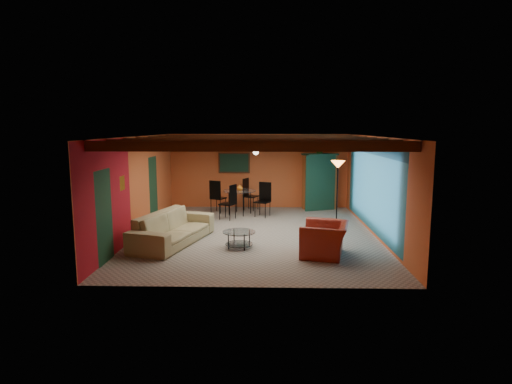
{
  "coord_description": "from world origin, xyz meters",
  "views": [
    {
      "loc": [
        0.31,
        -11.5,
        2.95
      ],
      "look_at": [
        0.0,
        0.2,
        1.15
      ],
      "focal_mm": 29.72,
      "sensor_mm": 36.0,
      "label": 1
    }
  ],
  "objects_px": {
    "armchair": "(325,239)",
    "vase": "(240,178)",
    "coffee_table": "(239,239)",
    "floor_lamp": "(337,194)",
    "armoire": "(319,182)",
    "potted_plant": "(320,149)",
    "sofa": "(173,228)",
    "dining_table": "(240,198)"
  },
  "relations": [
    {
      "from": "sofa",
      "to": "armchair",
      "type": "xyz_separation_m",
      "value": [
        3.73,
        -0.94,
        -0.02
      ]
    },
    {
      "from": "armchair",
      "to": "vase",
      "type": "bearing_deg",
      "value": -140.45
    },
    {
      "from": "sofa",
      "to": "floor_lamp",
      "type": "bearing_deg",
      "value": -51.15
    },
    {
      "from": "sofa",
      "to": "coffee_table",
      "type": "xyz_separation_m",
      "value": [
        1.71,
        -0.36,
        -0.19
      ]
    },
    {
      "from": "armchair",
      "to": "coffee_table",
      "type": "relative_size",
      "value": 1.45
    },
    {
      "from": "armchair",
      "to": "vase",
      "type": "height_order",
      "value": "vase"
    },
    {
      "from": "armchair",
      "to": "coffee_table",
      "type": "height_order",
      "value": "armchair"
    },
    {
      "from": "armoire",
      "to": "potted_plant",
      "type": "bearing_deg",
      "value": 0.0
    },
    {
      "from": "coffee_table",
      "to": "floor_lamp",
      "type": "xyz_separation_m",
      "value": [
        2.74,
        2.2,
        0.79
      ]
    },
    {
      "from": "dining_table",
      "to": "armoire",
      "type": "bearing_deg",
      "value": 20.24
    },
    {
      "from": "dining_table",
      "to": "armoire",
      "type": "relative_size",
      "value": 1.13
    },
    {
      "from": "sofa",
      "to": "armchair",
      "type": "distance_m",
      "value": 3.85
    },
    {
      "from": "floor_lamp",
      "to": "sofa",
      "type": "bearing_deg",
      "value": -157.47
    },
    {
      "from": "armchair",
      "to": "armoire",
      "type": "xyz_separation_m",
      "value": [
        0.55,
        5.66,
        0.59
      ]
    },
    {
      "from": "armchair",
      "to": "potted_plant",
      "type": "distance_m",
      "value": 5.96
    },
    {
      "from": "coffee_table",
      "to": "floor_lamp",
      "type": "distance_m",
      "value": 3.61
    },
    {
      "from": "armoire",
      "to": "potted_plant",
      "type": "height_order",
      "value": "potted_plant"
    },
    {
      "from": "armoire",
      "to": "vase",
      "type": "relative_size",
      "value": 9.44
    },
    {
      "from": "sofa",
      "to": "floor_lamp",
      "type": "xyz_separation_m",
      "value": [
        4.45,
        1.85,
        0.59
      ]
    },
    {
      "from": "dining_table",
      "to": "floor_lamp",
      "type": "xyz_separation_m",
      "value": [
        2.98,
        -1.84,
        0.42
      ]
    },
    {
      "from": "sofa",
      "to": "vase",
      "type": "height_order",
      "value": "vase"
    },
    {
      "from": "sofa",
      "to": "coffee_table",
      "type": "relative_size",
      "value": 3.39
    },
    {
      "from": "floor_lamp",
      "to": "vase",
      "type": "xyz_separation_m",
      "value": [
        -2.98,
        1.84,
        0.25
      ]
    },
    {
      "from": "armchair",
      "to": "vase",
      "type": "xyz_separation_m",
      "value": [
        -2.26,
        4.62,
        0.87
      ]
    },
    {
      "from": "floor_lamp",
      "to": "potted_plant",
      "type": "relative_size",
      "value": 4.51
    },
    {
      "from": "sofa",
      "to": "vase",
      "type": "relative_size",
      "value": 13.33
    },
    {
      "from": "sofa",
      "to": "potted_plant",
      "type": "relative_size",
      "value": 6.24
    },
    {
      "from": "armoire",
      "to": "floor_lamp",
      "type": "height_order",
      "value": "floor_lamp"
    },
    {
      "from": "coffee_table",
      "to": "potted_plant",
      "type": "xyz_separation_m",
      "value": [
        2.58,
        5.08,
        1.97
      ]
    },
    {
      "from": "sofa",
      "to": "dining_table",
      "type": "height_order",
      "value": "dining_table"
    },
    {
      "from": "dining_table",
      "to": "potted_plant",
      "type": "height_order",
      "value": "potted_plant"
    },
    {
      "from": "sofa",
      "to": "dining_table",
      "type": "bearing_deg",
      "value": -5.42
    },
    {
      "from": "coffee_table",
      "to": "armoire",
      "type": "xyz_separation_m",
      "value": [
        2.58,
        5.08,
        0.77
      ]
    },
    {
      "from": "floor_lamp",
      "to": "armoire",
      "type": "bearing_deg",
      "value": 93.32
    },
    {
      "from": "vase",
      "to": "floor_lamp",
      "type": "bearing_deg",
      "value": -31.64
    },
    {
      "from": "coffee_table",
      "to": "armoire",
      "type": "bearing_deg",
      "value": 63.1
    },
    {
      "from": "vase",
      "to": "dining_table",
      "type": "bearing_deg",
      "value": 104.04
    },
    {
      "from": "vase",
      "to": "armoire",
      "type": "bearing_deg",
      "value": 20.24
    },
    {
      "from": "dining_table",
      "to": "floor_lamp",
      "type": "distance_m",
      "value": 3.53
    },
    {
      "from": "sofa",
      "to": "dining_table",
      "type": "xyz_separation_m",
      "value": [
        1.47,
        3.68,
        0.17
      ]
    },
    {
      "from": "floor_lamp",
      "to": "vase",
      "type": "height_order",
      "value": "floor_lamp"
    },
    {
      "from": "coffee_table",
      "to": "potted_plant",
      "type": "distance_m",
      "value": 6.03
    }
  ]
}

